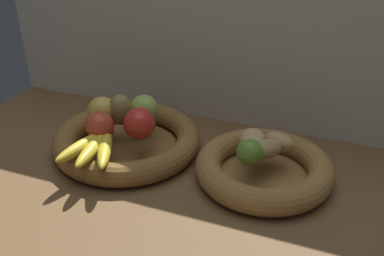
{
  "coord_description": "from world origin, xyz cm",
  "views": [
    {
      "loc": [
        31.82,
        -81.59,
        60.12
      ],
      "look_at": [
        -1.43,
        3.98,
        9.93
      ],
      "focal_mm": 41.38,
      "sensor_mm": 36.0,
      "label": 1
    }
  ],
  "objects_px": {
    "lime_near": "(250,152)",
    "potato_oblong": "(253,140)",
    "fruit_bowl_left": "(127,140)",
    "potato_large": "(266,149)",
    "potato_back": "(279,141)",
    "pear_brown": "(120,110)",
    "apple_red_front": "(100,126)",
    "apple_golden_left": "(102,111)",
    "banana_bunch_front": "(94,147)",
    "fruit_bowl_right": "(264,168)",
    "apple_green_back": "(144,109)",
    "apple_red_right": "(139,124)"
  },
  "relations": [
    {
      "from": "fruit_bowl_right",
      "to": "apple_red_front",
      "type": "height_order",
      "value": "apple_red_front"
    },
    {
      "from": "fruit_bowl_right",
      "to": "lime_near",
      "type": "distance_m",
      "value": 0.08
    },
    {
      "from": "apple_green_back",
      "to": "pear_brown",
      "type": "xyz_separation_m",
      "value": [
        -0.05,
        -0.04,
        0.0
      ]
    },
    {
      "from": "fruit_bowl_right",
      "to": "potato_large",
      "type": "xyz_separation_m",
      "value": [
        0.0,
        0.0,
        0.05
      ]
    },
    {
      "from": "potato_large",
      "to": "fruit_bowl_right",
      "type": "bearing_deg",
      "value": 0.0
    },
    {
      "from": "potato_back",
      "to": "potato_large",
      "type": "height_order",
      "value": "potato_large"
    },
    {
      "from": "apple_red_right",
      "to": "potato_back",
      "type": "bearing_deg",
      "value": 12.21
    },
    {
      "from": "apple_red_right",
      "to": "potato_back",
      "type": "height_order",
      "value": "apple_red_right"
    },
    {
      "from": "potato_oblong",
      "to": "potato_large",
      "type": "xyz_separation_m",
      "value": [
        0.04,
        -0.03,
        -0.0
      ]
    },
    {
      "from": "apple_red_front",
      "to": "lime_near",
      "type": "xyz_separation_m",
      "value": [
        0.37,
        0.02,
        -0.01
      ]
    },
    {
      "from": "pear_brown",
      "to": "banana_bunch_front",
      "type": "distance_m",
      "value": 0.15
    },
    {
      "from": "apple_golden_left",
      "to": "fruit_bowl_left",
      "type": "bearing_deg",
      "value": -5.52
    },
    {
      "from": "apple_golden_left",
      "to": "banana_bunch_front",
      "type": "distance_m",
      "value": 0.14
    },
    {
      "from": "apple_golden_left",
      "to": "potato_oblong",
      "type": "height_order",
      "value": "apple_golden_left"
    },
    {
      "from": "apple_red_front",
      "to": "banana_bunch_front",
      "type": "height_order",
      "value": "apple_red_front"
    },
    {
      "from": "fruit_bowl_left",
      "to": "apple_golden_left",
      "type": "height_order",
      "value": "apple_golden_left"
    },
    {
      "from": "apple_green_back",
      "to": "lime_near",
      "type": "relative_size",
      "value": 1.22
    },
    {
      "from": "pear_brown",
      "to": "potato_back",
      "type": "bearing_deg",
      "value": 3.35
    },
    {
      "from": "fruit_bowl_left",
      "to": "apple_golden_left",
      "type": "relative_size",
      "value": 5.04
    },
    {
      "from": "fruit_bowl_right",
      "to": "apple_green_back",
      "type": "xyz_separation_m",
      "value": [
        -0.33,
        0.06,
        0.07
      ]
    },
    {
      "from": "fruit_bowl_left",
      "to": "fruit_bowl_right",
      "type": "distance_m",
      "value": 0.36
    },
    {
      "from": "potato_oblong",
      "to": "potato_back",
      "type": "height_order",
      "value": "potato_oblong"
    },
    {
      "from": "apple_golden_left",
      "to": "apple_green_back",
      "type": "bearing_deg",
      "value": 29.24
    },
    {
      "from": "pear_brown",
      "to": "potato_oblong",
      "type": "height_order",
      "value": "pear_brown"
    },
    {
      "from": "potato_oblong",
      "to": "pear_brown",
      "type": "bearing_deg",
      "value": -178.87
    },
    {
      "from": "apple_red_right",
      "to": "apple_golden_left",
      "type": "xyz_separation_m",
      "value": [
        -0.12,
        0.03,
        -0.0
      ]
    },
    {
      "from": "fruit_bowl_left",
      "to": "lime_near",
      "type": "bearing_deg",
      "value": -7.07
    },
    {
      "from": "fruit_bowl_left",
      "to": "potato_large",
      "type": "bearing_deg",
      "value": 0.0
    },
    {
      "from": "fruit_bowl_left",
      "to": "apple_golden_left",
      "type": "distance_m",
      "value": 0.1
    },
    {
      "from": "apple_red_right",
      "to": "lime_near",
      "type": "height_order",
      "value": "apple_red_right"
    },
    {
      "from": "apple_red_right",
      "to": "apple_red_front",
      "type": "bearing_deg",
      "value": -157.54
    },
    {
      "from": "apple_red_right",
      "to": "lime_near",
      "type": "relative_size",
      "value": 1.32
    },
    {
      "from": "potato_large",
      "to": "lime_near",
      "type": "xyz_separation_m",
      "value": [
        -0.03,
        -0.04,
        0.01
      ]
    },
    {
      "from": "potato_back",
      "to": "potato_large",
      "type": "distance_m",
      "value": 0.05
    },
    {
      "from": "apple_golden_left",
      "to": "potato_back",
      "type": "xyz_separation_m",
      "value": [
        0.45,
        0.04,
        -0.02
      ]
    },
    {
      "from": "lime_near",
      "to": "potato_oblong",
      "type": "bearing_deg",
      "value": 98.65
    },
    {
      "from": "apple_red_right",
      "to": "pear_brown",
      "type": "height_order",
      "value": "pear_brown"
    },
    {
      "from": "apple_red_right",
      "to": "apple_green_back",
      "type": "bearing_deg",
      "value": 109.24
    },
    {
      "from": "fruit_bowl_left",
      "to": "lime_near",
      "type": "xyz_separation_m",
      "value": [
        0.33,
        -0.04,
        0.06
      ]
    },
    {
      "from": "apple_red_front",
      "to": "lime_near",
      "type": "relative_size",
      "value": 1.17
    },
    {
      "from": "pear_brown",
      "to": "potato_back",
      "type": "height_order",
      "value": "pear_brown"
    },
    {
      "from": "fruit_bowl_left",
      "to": "potato_large",
      "type": "height_order",
      "value": "potato_large"
    },
    {
      "from": "pear_brown",
      "to": "potato_large",
      "type": "height_order",
      "value": "pear_brown"
    },
    {
      "from": "apple_golden_left",
      "to": "banana_bunch_front",
      "type": "height_order",
      "value": "apple_golden_left"
    },
    {
      "from": "apple_red_front",
      "to": "apple_golden_left",
      "type": "relative_size",
      "value": 0.93
    },
    {
      "from": "apple_red_front",
      "to": "pear_brown",
      "type": "relative_size",
      "value": 0.85
    },
    {
      "from": "fruit_bowl_left",
      "to": "banana_bunch_front",
      "type": "relative_size",
      "value": 2.09
    },
    {
      "from": "apple_red_front",
      "to": "pear_brown",
      "type": "height_order",
      "value": "pear_brown"
    },
    {
      "from": "fruit_bowl_left",
      "to": "pear_brown",
      "type": "height_order",
      "value": "pear_brown"
    },
    {
      "from": "fruit_bowl_right",
      "to": "apple_red_right",
      "type": "xyz_separation_m",
      "value": [
        -0.31,
        -0.02,
        0.07
      ]
    }
  ]
}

